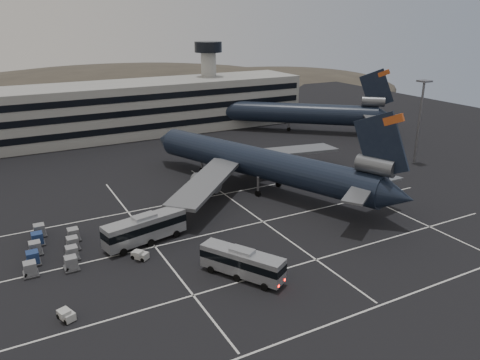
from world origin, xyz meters
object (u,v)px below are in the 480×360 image
(trijet_main, at_px, (262,163))
(bus_far, at_px, (145,228))
(bus_near, at_px, (242,262))
(tug_a, at_px, (67,315))
(uld_cluster, at_px, (52,248))

(trijet_main, relative_size, bus_far, 4.35)
(bus_near, distance_m, tug_a, 21.06)
(bus_near, height_order, tug_a, bus_near)
(bus_near, xyz_separation_m, tug_a, (-20.96, 1.33, -1.55))
(bus_far, bearing_deg, uld_cluster, 64.29)
(tug_a, bearing_deg, bus_near, -24.02)
(tug_a, bearing_deg, uld_cluster, 67.28)
(bus_far, relative_size, uld_cluster, 0.85)
(trijet_main, relative_size, tug_a, 22.88)
(trijet_main, relative_size, uld_cluster, 3.69)
(uld_cluster, bearing_deg, tug_a, -92.33)
(bus_far, height_order, tug_a, bus_far)
(tug_a, bearing_deg, trijet_main, 11.46)
(uld_cluster, bearing_deg, bus_far, -13.18)
(bus_near, bearing_deg, bus_far, 87.30)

